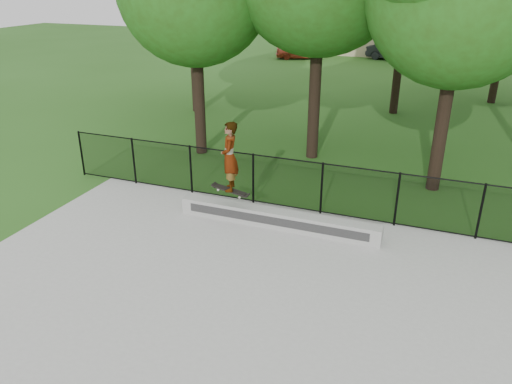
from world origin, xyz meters
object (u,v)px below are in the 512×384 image
grind_ledge (277,219)px  car_a (298,51)px  car_b (394,51)px  car_c (422,52)px  skater_airborne (230,158)px

grind_ledge → car_a: 28.68m
car_b → grind_ledge: bearing=-168.5°
car_c → car_a: bearing=132.5°
car_a → car_c: 9.63m
car_c → skater_airborne: bearing=-161.5°
car_b → skater_airborne: size_ratio=1.89×
car_a → grind_ledge: bearing=174.1°
grind_ledge → car_a: (-7.74, 27.61, 0.30)m
grind_ledge → car_c: bearing=87.5°
car_b → skater_airborne: (-0.59, -29.86, 1.21)m
car_a → car_b: (7.10, 2.06, 0.09)m
car_b → skater_airborne: skater_airborne is taller
grind_ledge → skater_airborne: 2.03m
grind_ledge → car_a: size_ratio=1.58×
car_a → skater_airborne: size_ratio=1.74×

